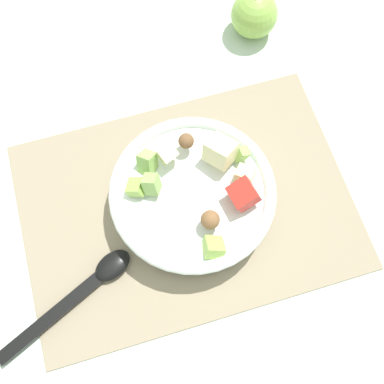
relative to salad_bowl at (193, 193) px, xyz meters
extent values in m
plane|color=silver|center=(0.01, 0.00, -0.04)|extent=(2.40, 2.40, 0.00)
cube|color=gray|center=(0.01, 0.00, -0.04)|extent=(0.49, 0.35, 0.01)
cylinder|color=white|center=(0.00, 0.00, -0.01)|extent=(0.22, 0.22, 0.05)
torus|color=white|center=(0.00, 0.00, 0.01)|extent=(0.24, 0.24, 0.02)
cube|color=#93C160|center=(0.05, -0.05, 0.03)|extent=(0.03, 0.04, 0.04)
cube|color=#93C160|center=(-0.08, -0.03, 0.03)|extent=(0.03, 0.02, 0.03)
cube|color=#9EC656|center=(0.00, 0.09, 0.02)|extent=(0.03, 0.04, 0.04)
sphere|color=brown|center=(-0.01, -0.06, 0.04)|extent=(0.04, 0.03, 0.04)
cube|color=#9EC656|center=(0.08, -0.02, 0.03)|extent=(0.03, 0.03, 0.03)
cube|color=beige|center=(0.02, -0.05, 0.04)|extent=(0.03, 0.03, 0.03)
cube|color=beige|center=(-0.08, 0.00, 0.02)|extent=(0.03, 0.04, 0.03)
cube|color=#93C160|center=(0.05, -0.02, 0.03)|extent=(0.03, 0.04, 0.04)
sphere|color=brown|center=(-0.01, 0.06, 0.04)|extent=(0.04, 0.04, 0.04)
cube|color=red|center=(-0.06, 0.03, 0.04)|extent=(0.05, 0.04, 0.04)
cube|color=beige|center=(-0.05, -0.03, 0.04)|extent=(0.06, 0.06, 0.04)
ellipsoid|color=black|center=(0.14, 0.06, -0.03)|extent=(0.07, 0.06, 0.01)
cube|color=black|center=(0.23, 0.11, -0.03)|extent=(0.17, 0.09, 0.01)
sphere|color=#8CB74C|center=(-0.19, -0.28, 0.00)|extent=(0.08, 0.08, 0.08)
camera|label=1|loc=(0.07, 0.23, 0.64)|focal=44.52mm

